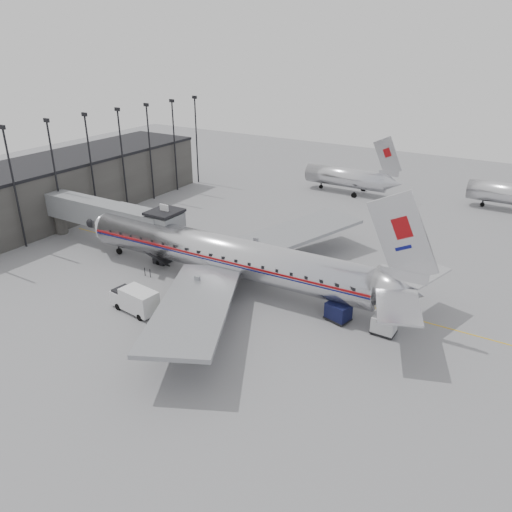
{
  "coord_description": "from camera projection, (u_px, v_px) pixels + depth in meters",
  "views": [
    {
      "loc": [
        28.33,
        -36.79,
        24.7
      ],
      "look_at": [
        2.94,
        4.62,
        3.2
      ],
      "focal_mm": 35.0,
      "sensor_mm": 36.0,
      "label": 1
    }
  ],
  "objects": [
    {
      "name": "ground",
      "position": [
        209.0,
        293.0,
        52.21
      ],
      "size": [
        160.0,
        160.0,
        0.0
      ],
      "primitive_type": "plane",
      "color": "slate",
      "rests_on": "ground"
    },
    {
      "name": "terminal",
      "position": [
        65.0,
        187.0,
        74.64
      ],
      "size": [
        12.0,
        46.0,
        8.0
      ],
      "primitive_type": "cube",
      "color": "#3B3935",
      "rests_on": "ground"
    },
    {
      "name": "apron_line",
      "position": [
        263.0,
        278.0,
        55.46
      ],
      "size": [
        60.0,
        0.15,
        0.01
      ],
      "primitive_type": "cube",
      "rotation": [
        0.0,
        0.0,
        1.57
      ],
      "color": "gold",
      "rests_on": "ground"
    },
    {
      "name": "jet_bridge",
      "position": [
        116.0,
        218.0,
        61.34
      ],
      "size": [
        21.0,
        6.2,
        7.1
      ],
      "color": "#5D6062",
      "rests_on": "ground"
    },
    {
      "name": "floodlight_masts",
      "position": [
        107.0,
        159.0,
        72.1
      ],
      "size": [
        0.9,
        42.25,
        15.25
      ],
      "color": "black",
      "rests_on": "ground"
    },
    {
      "name": "distant_aircraft_near",
      "position": [
        347.0,
        177.0,
        84.71
      ],
      "size": [
        16.39,
        3.2,
        10.26
      ],
      "color": "silver",
      "rests_on": "ground"
    },
    {
      "name": "airliner",
      "position": [
        231.0,
        256.0,
        52.83
      ],
      "size": [
        41.73,
        38.64,
        13.19
      ],
      "rotation": [
        0.0,
        0.0,
        0.03
      ],
      "color": "silver",
      "rests_on": "ground"
    },
    {
      "name": "service_van",
      "position": [
        135.0,
        299.0,
        48.34
      ],
      "size": [
        5.41,
        2.58,
        2.45
      ],
      "rotation": [
        0.0,
        0.0,
        -0.11
      ],
      "color": "silver",
      "rests_on": "ground"
    },
    {
      "name": "baggage_cart_navy",
      "position": [
        338.0,
        312.0,
        46.88
      ],
      "size": [
        2.6,
        2.22,
        1.76
      ],
      "rotation": [
        0.0,
        0.0,
        -0.25
      ],
      "color": "black",
      "rests_on": "ground"
    },
    {
      "name": "baggage_cart_white",
      "position": [
        384.0,
        325.0,
        44.78
      ],
      "size": [
        2.17,
        1.66,
        1.69
      ],
      "rotation": [
        0.0,
        0.0,
        -0.01
      ],
      "color": "silver",
      "rests_on": "ground"
    },
    {
      "name": "ramp_worker",
      "position": [
        170.0,
        310.0,
        47.19
      ],
      "size": [
        0.69,
        0.48,
        1.82
      ],
      "primitive_type": "imported",
      "rotation": [
        0.0,
        0.0,
        -0.07
      ],
      "color": "#B7D418",
      "rests_on": "ground"
    }
  ]
}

